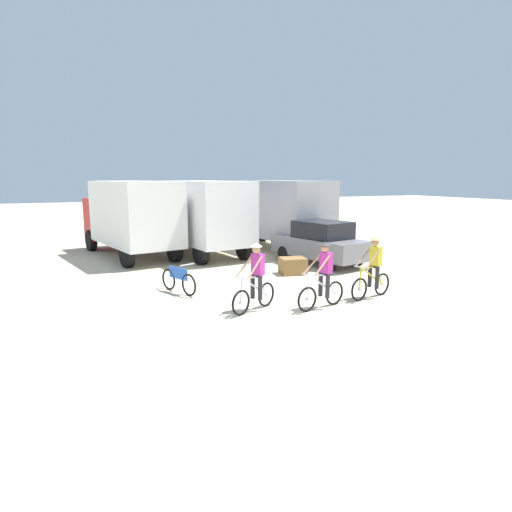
# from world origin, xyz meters

# --- Properties ---
(ground_plane) EXTENTS (120.00, 120.00, 0.00)m
(ground_plane) POSITION_xyz_m (0.00, 0.00, 0.00)
(ground_plane) COLOR beige
(box_truck_white_box) EXTENTS (3.62, 7.08, 3.35)m
(box_truck_white_box) POSITION_xyz_m (-2.21, 11.62, 1.87)
(box_truck_white_box) COLOR white
(box_truck_white_box) RESTS_ON ground
(box_truck_avon_van) EXTENTS (3.25, 7.00, 3.35)m
(box_truck_avon_van) POSITION_xyz_m (0.77, 10.98, 1.87)
(box_truck_avon_van) COLOR white
(box_truck_avon_van) RESTS_ON ground
(box_truck_grey_hauler) EXTENTS (3.37, 7.03, 3.35)m
(box_truck_grey_hauler) POSITION_xyz_m (4.63, 10.96, 1.87)
(box_truck_grey_hauler) COLOR #9E9EA3
(box_truck_grey_hauler) RESTS_ON ground
(sedan_parked) EXTENTS (2.64, 4.48, 1.76)m
(sedan_parked) POSITION_xyz_m (4.59, 6.78, 0.88)
(sedan_parked) COLOR slate
(sedan_parked) RESTS_ON ground
(cyclist_orange_shirt) EXTENTS (1.57, 0.87, 1.82)m
(cyclist_orange_shirt) POSITION_xyz_m (-0.45, 1.92, 0.85)
(cyclist_orange_shirt) COLOR black
(cyclist_orange_shirt) RESTS_ON ground
(cyclist_cowboy_hat) EXTENTS (1.69, 0.61, 1.82)m
(cyclist_cowboy_hat) POSITION_xyz_m (1.31, 1.39, 0.85)
(cyclist_cowboy_hat) COLOR black
(cyclist_cowboy_hat) RESTS_ON ground
(cyclist_near_camera) EXTENTS (1.69, 0.61, 1.82)m
(cyclist_near_camera) POSITION_xyz_m (3.20, 1.68, 0.85)
(cyclist_near_camera) COLOR black
(cyclist_near_camera) RESTS_ON ground
(bicycle_spare) EXTENTS (0.76, 1.63, 0.97)m
(bicycle_spare) POSITION_xyz_m (-1.87, 4.53, 0.40)
(bicycle_spare) COLOR black
(bicycle_spare) RESTS_ON ground
(supply_crate) EXTENTS (1.03, 0.92, 0.60)m
(supply_crate) POSITION_xyz_m (2.64, 5.53, 0.30)
(supply_crate) COLOR olive
(supply_crate) RESTS_ON ground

